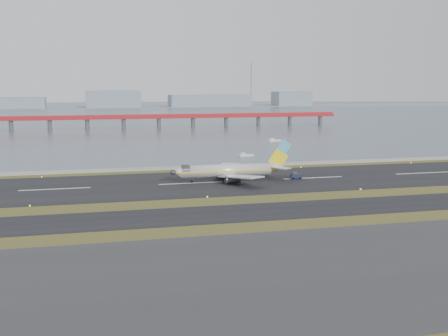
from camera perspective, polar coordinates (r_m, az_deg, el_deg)
The scene contains 12 objects.
ground at distance 142.73m, azimuth -1.04°, elevation -3.62°, with size 1000.00×1000.00×0.00m, color #3E491A.
apron_strip at distance 91.92m, azimuth 6.99°, elevation -10.54°, with size 1000.00×50.00×0.10m, color #2F3032.
taxiway_strip at distance 131.35m, azimuth 0.16°, elevation -4.66°, with size 1000.00×18.00×0.10m, color black.
runway_strip at distance 171.52m, azimuth -3.34°, elevation -1.56°, with size 1000.00×45.00×0.10m, color black.
seawall at distance 200.61m, azimuth -4.98°, elevation 0.02°, with size 1000.00×2.50×1.00m, color gray.
bay_water at distance 597.46m, azimuth -11.27°, elevation 5.45°, with size 1400.00×800.00×1.30m, color #465464.
red_pier at distance 389.99m, azimuth -6.65°, elevation 5.10°, with size 260.00×5.00×10.20m.
far_shoreline at distance 757.60m, azimuth -10.91°, elevation 6.52°, with size 1400.00×80.00×60.50m.
airliner at distance 174.53m, azimuth 0.74°, elevation -0.24°, with size 38.52×32.89×12.80m.
pushback_tug at distance 180.28m, azimuth 7.30°, elevation -0.80°, with size 3.64×2.43×2.19m.
workboat_near at distance 236.19m, azimuth 2.19°, elevation 1.32°, with size 6.57×2.98×1.54m.
workboat_far at distance 297.82m, azimuth 5.07°, elevation 2.80°, with size 8.26×5.29×1.92m.
Camera 1 is at (-31.96, -135.86, 29.90)m, focal length 45.00 mm.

